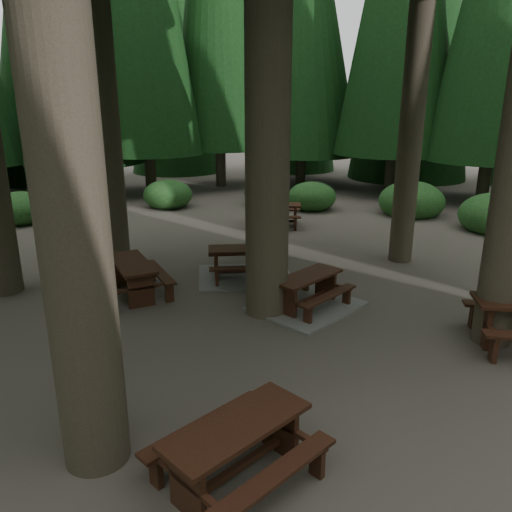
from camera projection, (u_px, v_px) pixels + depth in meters
name	position (u px, v px, depth m)	size (l,w,h in m)	color
ground	(233.00, 322.00, 9.69)	(80.00, 80.00, 0.00)	#524C43
picnic_table_a	(307.00, 297.00, 10.29)	(2.61, 2.42, 0.71)	gray
picnic_table_b	(132.00, 273.00, 10.85)	(1.57, 1.89, 0.77)	#351D10
picnic_table_c	(245.00, 268.00, 12.02)	(2.66, 2.40, 0.76)	gray
picnic_table_d	(275.00, 211.00, 16.96)	(2.18, 2.03, 0.76)	#351D10
picnic_table_e	(237.00, 443.00, 5.49)	(2.14, 1.96, 0.75)	#351D10
shrub_ring	(252.00, 285.00, 10.48)	(23.86, 24.64, 1.49)	#1B4F21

